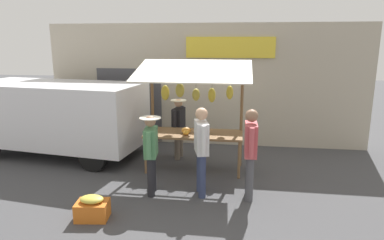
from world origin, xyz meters
name	(u,v)px	position (x,y,z in m)	size (l,w,h in m)	color
ground_plane	(194,169)	(0.00, 0.00, 0.00)	(40.00, 40.00, 0.00)	#424244
street_backdrop	(203,85)	(0.04, -2.20, 1.70)	(9.00, 0.30, 3.40)	#B2A893
market_stall	(194,103)	(0.01, -0.05, 1.56)	(2.50, 1.46, 2.50)	brown
vendor_with_sunhat	(179,124)	(0.49, -0.75, 0.89)	(0.40, 0.66, 1.53)	#726656
shopper_with_shopping_bag	(151,149)	(0.63, 1.40, 0.91)	(0.40, 0.67, 1.56)	#232328
shopper_with_ponytail	(251,147)	(-1.24, 1.31, 1.01)	(0.23, 0.73, 1.72)	#4C4C51
shopper_in_grey_tee	(201,145)	(-0.32, 1.29, 1.01)	(0.34, 0.70, 1.72)	navy
parked_van	(52,112)	(3.80, -0.61, 1.12)	(4.60, 2.40, 1.88)	silver
produce_crate_near	(92,208)	(1.37, 2.51, 0.19)	(0.57, 0.46, 0.41)	#D1661E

